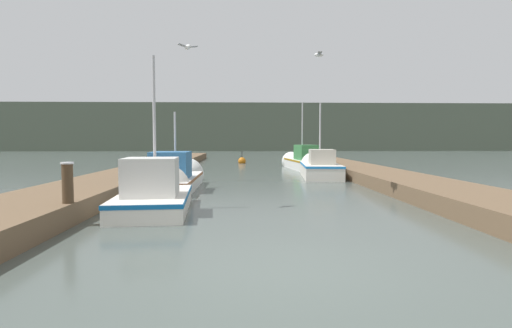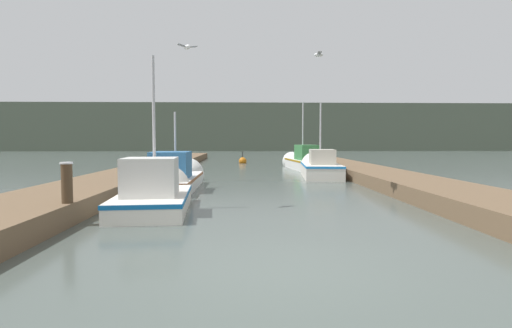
# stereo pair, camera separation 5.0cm
# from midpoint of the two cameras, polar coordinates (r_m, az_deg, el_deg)

# --- Properties ---
(ground_plane) EXTENTS (200.00, 200.00, 0.00)m
(ground_plane) POSITION_cam_midpoint_polar(r_m,az_deg,el_deg) (5.88, 4.08, -15.23)
(ground_plane) COLOR #47514C
(dock_left) EXTENTS (2.55, 40.00, 0.50)m
(dock_left) POSITION_cam_midpoint_polar(r_m,az_deg,el_deg) (22.15, -14.98, -0.85)
(dock_left) COLOR brown
(dock_left) RESTS_ON ground_plane
(dock_right) EXTENTS (2.55, 40.00, 0.50)m
(dock_right) POSITION_cam_midpoint_polar(r_m,az_deg,el_deg) (22.46, 13.85, -0.77)
(dock_right) COLOR brown
(dock_right) RESTS_ON ground_plane
(distant_shore_ridge) EXTENTS (120.00, 16.00, 7.95)m
(distant_shore_ridge) POSITION_cam_midpoint_polar(r_m,az_deg,el_deg) (73.57, -1.61, 5.13)
(distant_shore_ridge) COLOR #4C5647
(distant_shore_ridge) RESTS_ON ground_plane
(fishing_boat_0) EXTENTS (2.07, 4.62, 4.71)m
(fishing_boat_0) POSITION_cam_midpoint_polar(r_m,az_deg,el_deg) (11.37, -14.14, -4.05)
(fishing_boat_0) COLOR silver
(fishing_boat_0) RESTS_ON ground_plane
(fishing_boat_1) EXTENTS (1.72, 6.07, 3.50)m
(fishing_boat_1) POSITION_cam_midpoint_polar(r_m,az_deg,el_deg) (16.15, -11.30, -1.78)
(fishing_boat_1) COLOR silver
(fishing_boat_1) RESTS_ON ground_plane
(fishing_boat_2) EXTENTS (2.18, 5.53, 4.20)m
(fishing_boat_2) POSITION_cam_midpoint_polar(r_m,az_deg,el_deg) (20.77, 8.92, -0.47)
(fishing_boat_2) COLOR silver
(fishing_boat_2) RESTS_ON ground_plane
(fishing_boat_3) EXTENTS (2.03, 6.16, 4.64)m
(fishing_boat_3) POSITION_cam_midpoint_polar(r_m,az_deg,el_deg) (25.88, 6.47, 0.45)
(fishing_boat_3) COLOR silver
(fishing_boat_3) RESTS_ON ground_plane
(mooring_piling_0) EXTENTS (0.27, 0.27, 1.40)m
(mooring_piling_0) POSITION_cam_midpoint_polar(r_m,az_deg,el_deg) (9.64, -25.42, -3.88)
(mooring_piling_0) COLOR #473523
(mooring_piling_0) RESTS_ON ground_plane
(mooring_piling_1) EXTENTS (0.26, 0.26, 1.12)m
(mooring_piling_1) POSITION_cam_midpoint_polar(r_m,az_deg,el_deg) (23.94, -11.38, 0.27)
(mooring_piling_1) COLOR #473523
(mooring_piling_1) RESTS_ON ground_plane
(mooring_piling_2) EXTENTS (0.34, 0.34, 1.12)m
(mooring_piling_2) POSITION_cam_midpoint_polar(r_m,az_deg,el_deg) (22.63, -11.35, 0.10)
(mooring_piling_2) COLOR #473523
(mooring_piling_2) RESTS_ON ground_plane
(mooring_piling_3) EXTENTS (0.23, 0.23, 1.01)m
(mooring_piling_3) POSITION_cam_midpoint_polar(r_m,az_deg,el_deg) (25.64, 9.18, 0.39)
(mooring_piling_3) COLOR #473523
(mooring_piling_3) RESTS_ON ground_plane
(channel_buoy) EXTENTS (0.62, 0.62, 1.12)m
(channel_buoy) POSITION_cam_midpoint_polar(r_m,az_deg,el_deg) (31.88, -2.06, 0.42)
(channel_buoy) COLOR #BF6513
(channel_buoy) RESTS_ON ground_plane
(seagull_lead) EXTENTS (0.53, 0.39, 0.12)m
(seagull_lead) POSITION_cam_midpoint_polar(r_m,az_deg,el_deg) (11.21, -9.87, 16.16)
(seagull_lead) COLOR white
(seagull_1) EXTENTS (0.29, 0.55, 0.12)m
(seagull_1) POSITION_cam_midpoint_polar(r_m,az_deg,el_deg) (12.85, 8.86, 15.17)
(seagull_1) COLOR white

